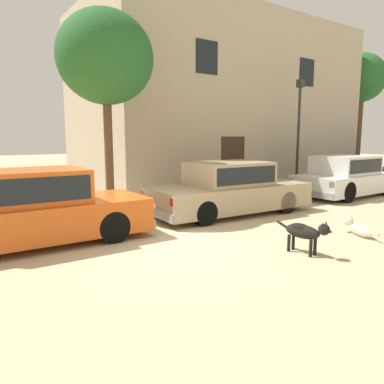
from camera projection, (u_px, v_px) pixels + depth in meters
ground_plane at (167, 240)px, 7.44m from camera, size 80.00×80.00×0.00m
parked_sedan_nearest at (35, 208)px, 7.06m from camera, size 4.46×1.80×1.47m
parked_sedan_second at (229, 188)px, 9.93m from camera, size 4.70×2.03×1.42m
parked_sedan_third at (346, 176)px, 12.89m from camera, size 4.38×1.87×1.43m
apartment_block at (219, 106)px, 16.62m from camera, size 12.15×6.31×7.01m
stray_dog_spotted at (305, 231)px, 6.48m from camera, size 0.31×1.10×0.65m
stray_dog_tan at (358, 228)px, 7.79m from camera, size 0.48×1.05×0.37m
street_lamp at (299, 122)px, 13.71m from camera, size 0.22×0.22×4.19m
acacia_tree_left at (106, 59)px, 9.18m from camera, size 2.47×2.22×5.25m
acacia_tree_right at (362, 80)px, 18.50m from camera, size 2.56×2.30×6.28m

